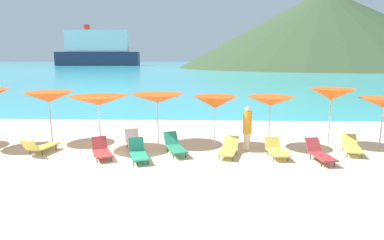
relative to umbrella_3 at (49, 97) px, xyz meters
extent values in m
cube|color=beige|center=(3.53, 6.65, -2.14)|extent=(50.00, 100.00, 0.30)
cube|color=#38B7CC|center=(3.53, 225.60, -1.98)|extent=(650.00, 440.00, 0.02)
cone|color=#384C2D|center=(56.01, 132.26, 14.09)|extent=(122.21, 122.21, 32.16)
cylinder|color=silver|center=(0.00, 0.00, -0.94)|extent=(0.06, 0.06, 2.10)
cone|color=#EF5614|center=(0.00, 0.00, 0.00)|extent=(2.08, 2.08, 0.44)
sphere|color=silver|center=(0.00, 0.00, 0.14)|extent=(0.07, 0.07, 0.07)
cylinder|color=silver|center=(2.47, -0.98, -0.95)|extent=(0.06, 0.06, 2.08)
cone|color=#EF5614|center=(2.47, -0.98, -0.01)|extent=(2.42, 2.42, 0.38)
sphere|color=silver|center=(2.47, -0.98, 0.12)|extent=(0.07, 0.07, 0.07)
cylinder|color=silver|center=(4.66, -0.03, -0.96)|extent=(0.05, 0.05, 2.06)
cone|color=#EF5614|center=(4.66, -0.03, -0.03)|extent=(2.43, 2.43, 0.38)
sphere|color=silver|center=(4.66, -0.03, 0.10)|extent=(0.07, 0.07, 0.07)
cylinder|color=silver|center=(7.07, -0.35, -1.00)|extent=(0.04, 0.04, 1.98)
cone|color=#EF5614|center=(7.07, -0.35, -0.13)|extent=(1.80, 1.80, 0.50)
sphere|color=silver|center=(7.07, -0.35, 0.02)|extent=(0.07, 0.07, 0.07)
cylinder|color=silver|center=(9.29, -0.41, -0.98)|extent=(0.05, 0.05, 2.02)
cone|color=#EF5614|center=(9.29, -0.41, -0.07)|extent=(2.04, 2.04, 0.37)
sphere|color=silver|center=(9.29, -0.41, 0.06)|extent=(0.07, 0.07, 0.07)
cylinder|color=silver|center=(11.83, -0.07, -0.84)|extent=(0.06, 0.06, 2.29)
cone|color=#EF5614|center=(11.83, -0.07, 0.19)|extent=(1.92, 1.92, 0.46)
sphere|color=silver|center=(11.83, -0.07, 0.33)|extent=(0.07, 0.07, 0.07)
cylinder|color=silver|center=(13.81, -0.35, -1.01)|extent=(0.06, 0.06, 1.96)
cone|color=#EF5614|center=(13.81, -0.35, -0.13)|extent=(1.90, 1.90, 0.38)
sphere|color=silver|center=(13.81, -0.35, 0.00)|extent=(0.07, 0.07, 0.07)
cube|color=#D8BF4C|center=(9.35, -1.93, -1.77)|extent=(0.73, 1.25, 0.05)
cube|color=#D8BF4C|center=(9.27, -1.21, -1.58)|extent=(0.60, 0.35, 0.41)
cylinder|color=#333338|center=(9.13, -2.33, -1.89)|extent=(0.04, 0.04, 0.20)
cylinder|color=#333338|center=(9.64, -2.27, -1.89)|extent=(0.04, 0.04, 0.20)
cylinder|color=#333338|center=(9.04, -1.50, -1.89)|extent=(0.04, 0.04, 0.20)
cylinder|color=#333338|center=(9.56, -1.45, -1.89)|extent=(0.04, 0.04, 0.20)
cube|color=#268C66|center=(4.34, -2.55, -1.77)|extent=(0.95, 1.38, 0.05)
cube|color=#268C66|center=(4.10, -1.85, -1.54)|extent=(0.61, 0.43, 0.49)
cylinder|color=#333338|center=(4.24, -3.01, -1.89)|extent=(0.04, 0.04, 0.19)
cylinder|color=#333338|center=(4.71, -2.85, -1.89)|extent=(0.04, 0.04, 0.19)
cylinder|color=#333338|center=(3.96, -2.18, -1.89)|extent=(0.04, 0.04, 0.19)
cylinder|color=#333338|center=(4.42, -2.02, -1.89)|extent=(0.04, 0.04, 0.19)
cube|color=#A53333|center=(10.79, -2.48, -1.75)|extent=(0.69, 1.25, 0.05)
cube|color=#A53333|center=(10.68, -1.71, -1.52)|extent=(0.56, 0.47, 0.48)
cylinder|color=#333338|center=(10.61, -2.88, -1.88)|extent=(0.04, 0.04, 0.22)
cylinder|color=#333338|center=(11.07, -2.82, -1.88)|extent=(0.04, 0.04, 0.22)
cylinder|color=#333338|center=(10.50, -2.06, -1.88)|extent=(0.04, 0.04, 0.22)
cylinder|color=#333338|center=(10.95, -2.00, -1.88)|extent=(0.04, 0.04, 0.22)
cube|color=#D8BF4C|center=(7.52, -1.90, -1.78)|extent=(0.84, 1.26, 0.05)
cube|color=#D8BF4C|center=(7.69, -1.18, -1.58)|extent=(0.63, 0.50, 0.43)
cylinder|color=#333338|center=(7.19, -2.19, -1.90)|extent=(0.04, 0.04, 0.19)
cylinder|color=#333338|center=(7.67, -2.31, -1.90)|extent=(0.04, 0.04, 0.19)
cylinder|color=#333338|center=(7.38, -1.41, -1.90)|extent=(0.04, 0.04, 0.19)
cylinder|color=#333338|center=(7.86, -1.53, -1.90)|extent=(0.04, 0.04, 0.19)
cube|color=#268C66|center=(5.60, -1.74, -1.73)|extent=(0.97, 1.35, 0.05)
cube|color=#268C66|center=(5.31, -1.00, -1.50)|extent=(0.64, 0.56, 0.49)
cylinder|color=#333338|center=(5.52, -2.19, -1.87)|extent=(0.04, 0.04, 0.23)
cylinder|color=#333338|center=(5.97, -2.02, -1.87)|extent=(0.04, 0.04, 0.23)
cylinder|color=#333338|center=(5.21, -1.39, -1.87)|extent=(0.04, 0.04, 0.23)
cylinder|color=#333338|center=(5.65, -1.22, -1.87)|extent=(0.04, 0.04, 0.23)
cube|color=#D8BF4C|center=(0.38, -1.52, -1.74)|extent=(0.84, 1.29, 0.05)
cube|color=#D8BF4C|center=(0.24, -2.25, -1.53)|extent=(0.65, 0.46, 0.46)
cylinder|color=#333338|center=(0.71, -1.20, -1.88)|extent=(0.04, 0.04, 0.22)
cylinder|color=#333338|center=(0.19, -1.09, -1.88)|extent=(0.04, 0.04, 0.22)
cylinder|color=#333338|center=(0.56, -2.02, -1.88)|extent=(0.04, 0.04, 0.22)
cylinder|color=#333338|center=(0.03, -1.91, -1.88)|extent=(0.04, 0.04, 0.22)
cube|color=#A53333|center=(2.96, -2.34, -1.77)|extent=(1.01, 1.26, 0.05)
cube|color=#A53333|center=(2.66, -1.72, -1.54)|extent=(0.62, 0.51, 0.48)
cylinder|color=#333338|center=(2.89, -2.76, -1.89)|extent=(0.04, 0.04, 0.20)
cylinder|color=#333338|center=(3.33, -2.55, -1.89)|extent=(0.04, 0.04, 0.20)
cylinder|color=#333338|center=(2.55, -2.06, -1.89)|extent=(0.04, 0.04, 0.20)
cylinder|color=#333338|center=(2.99, -1.84, -1.89)|extent=(0.04, 0.04, 0.20)
cube|color=#D8BF4C|center=(12.30, -1.33, -1.76)|extent=(0.86, 1.37, 0.05)
cube|color=#D8BF4C|center=(12.48, -0.52, -1.59)|extent=(0.64, 0.53, 0.39)
cylinder|color=#333338|center=(11.96, -1.67, -1.89)|extent=(0.04, 0.04, 0.20)
cylinder|color=#333338|center=(12.46, -1.78, -1.89)|extent=(0.04, 0.04, 0.20)
cylinder|color=#333338|center=(12.16, -0.80, -1.89)|extent=(0.04, 0.04, 0.20)
cylinder|color=#333338|center=(12.65, -0.91, -1.89)|extent=(0.04, 0.04, 0.20)
cube|color=white|center=(3.88, -1.07, -1.74)|extent=(0.94, 1.22, 0.05)
cube|color=white|center=(3.63, -0.46, -1.51)|extent=(0.62, 0.48, 0.49)
cylinder|color=#333338|center=(3.77, -1.47, -1.88)|extent=(0.04, 0.04, 0.22)
cylinder|color=#333338|center=(4.23, -1.29, -1.88)|extent=(0.04, 0.04, 0.22)
cylinder|color=#333338|center=(3.49, -0.77, -1.88)|extent=(0.04, 0.04, 0.22)
cylinder|color=#333338|center=(3.94, -0.59, -1.88)|extent=(0.04, 0.04, 0.22)
cylinder|color=beige|center=(8.34, -0.90, -1.65)|extent=(0.26, 0.26, 0.68)
cylinder|color=orange|center=(8.34, -0.90, -0.87)|extent=(0.35, 0.35, 0.89)
sphere|color=beige|center=(8.34, -0.90, -0.32)|extent=(0.22, 0.22, 0.22)
cube|color=#262D47|center=(-55.18, 176.17, 1.84)|extent=(47.00, 14.02, 7.63)
cube|color=white|center=(-55.18, 176.17, 11.67)|extent=(35.31, 11.23, 12.03)
cylinder|color=red|center=(-60.95, 175.69, 19.19)|extent=(3.58, 3.58, 3.00)
camera|label=1|loc=(6.69, -13.72, 1.59)|focal=30.85mm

